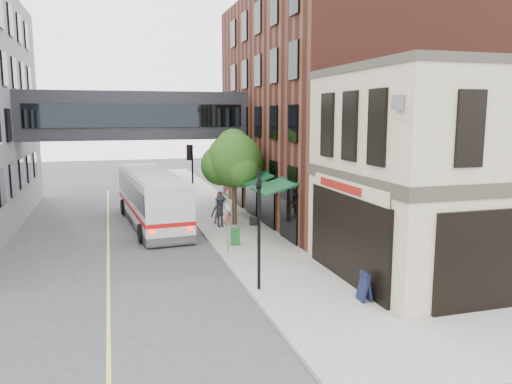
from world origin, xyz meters
TOP-DOWN VIEW (x-y plane):
  - ground at (0.00, 0.00)m, footprint 120.00×120.00m
  - sidewalk_main at (2.00, 14.00)m, footprint 4.00×60.00m
  - corner_building at (8.97, 2.00)m, footprint 10.19×8.12m
  - brick_building at (9.98, 15.00)m, footprint 13.76×18.00m
  - skyway_bridge at (-3.00, 18.00)m, footprint 14.00×3.18m
  - traffic_signal_near at (0.37, 2.00)m, footprint 0.44×0.22m
  - traffic_signal_far at (0.26, 17.00)m, footprint 0.53×0.28m
  - street_sign_pole at (0.39, 7.00)m, footprint 0.08×0.75m
  - street_tree at (2.19, 13.22)m, footprint 3.80×3.20m
  - lane_marking at (-5.00, 10.00)m, footprint 0.12×40.00m
  - bus at (-2.43, 15.00)m, footprint 3.55×11.72m
  - pedestrian_a at (1.65, 12.62)m, footprint 0.73×0.60m
  - pedestrian_b at (1.48, 13.49)m, footprint 0.94×0.74m
  - pedestrian_c at (1.26, 12.53)m, footprint 1.32×0.90m
  - newspaper_box at (1.09, 8.41)m, footprint 0.45×0.41m
  - sandwich_board at (3.60, -0.16)m, footprint 0.39×0.58m

SIDE VIEW (x-z plane):
  - ground at x=0.00m, z-range 0.00..0.00m
  - lane_marking at x=-5.00m, z-range 0.00..0.01m
  - sidewalk_main at x=2.00m, z-range 0.00..0.15m
  - newspaper_box at x=1.09m, z-range 0.15..0.97m
  - sandwich_board at x=3.60m, z-range 0.15..1.16m
  - pedestrian_a at x=1.65m, z-range 0.15..1.88m
  - pedestrian_c at x=1.26m, z-range 0.15..2.03m
  - pedestrian_b at x=1.48m, z-range 0.15..2.06m
  - bus at x=-2.43m, z-range 0.19..3.30m
  - street_sign_pole at x=0.39m, z-range 0.43..3.43m
  - traffic_signal_near at x=0.37m, z-range 0.68..5.28m
  - traffic_signal_far at x=0.26m, z-range 1.09..5.59m
  - street_tree at x=2.19m, z-range 1.11..6.71m
  - corner_building at x=8.97m, z-range -0.01..8.44m
  - skyway_bridge at x=-3.00m, z-range 5.00..8.00m
  - brick_building at x=9.98m, z-range -0.01..13.99m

